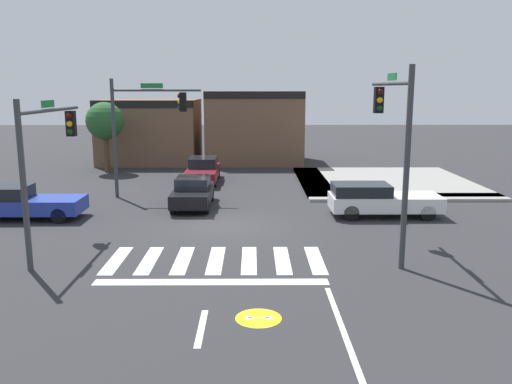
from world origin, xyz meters
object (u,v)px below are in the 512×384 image
object	(u,v)px
roadside_tree	(105,122)
car_maroon	(203,170)
traffic_signal_southwest	(48,146)
car_black	(193,192)
car_white	(379,199)
car_blue	(23,202)
traffic_signal_southeast	(394,128)
traffic_signal_northwest	(144,118)

from	to	relation	value
roadside_tree	car_maroon	bearing A→B (deg)	-29.39
traffic_signal_southwest	car_black	bearing A→B (deg)	-30.74
roadside_tree	traffic_signal_southwest	bearing A→B (deg)	-80.67
car_white	car_black	size ratio (longest dim) A/B	1.16
car_blue	car_maroon	distance (m)	11.35
traffic_signal_southwest	roadside_tree	world-z (taller)	traffic_signal_southwest
traffic_signal_southeast	car_white	size ratio (longest dim) A/B	1.31
car_white	car_maroon	xyz separation A→B (m)	(-8.48, 8.65, -0.02)
traffic_signal_northwest	car_white	distance (m)	12.17
car_maroon	car_black	distance (m)	6.77
traffic_signal_northwest	car_black	xyz separation A→B (m)	(2.63, -2.28, -3.32)
car_white	car_maroon	bearing A→B (deg)	134.43
car_white	roadside_tree	world-z (taller)	roadside_tree
roadside_tree	traffic_signal_northwest	bearing A→B (deg)	-62.80
roadside_tree	traffic_signal_southeast	bearing A→B (deg)	-50.90
car_white	roadside_tree	size ratio (longest dim) A/B	1.03
traffic_signal_southwest	car_maroon	world-z (taller)	traffic_signal_southwest
traffic_signal_northwest	car_blue	distance (m)	7.14
car_blue	car_black	xyz separation A→B (m)	(7.04, 2.26, -0.02)
traffic_signal_southeast	traffic_signal_northwest	xyz separation A→B (m)	(-10.07, 9.34, -0.19)
traffic_signal_southwest	car_white	bearing A→B (deg)	-68.37
car_blue	car_black	distance (m)	7.39
car_blue	traffic_signal_southeast	bearing A→B (deg)	-18.37
car_white	car_maroon	world-z (taller)	car_maroon
car_blue	car_black	world-z (taller)	car_blue
car_maroon	car_black	size ratio (longest dim) A/B	1.17
car_black	traffic_signal_northwest	bearing A→B (deg)	-130.90
traffic_signal_southwest	car_black	distance (m)	8.41
traffic_signal_northwest	traffic_signal_southeast	bearing A→B (deg)	-42.85
traffic_signal_southeast	car_black	world-z (taller)	traffic_signal_southeast
traffic_signal_northwest	car_white	world-z (taller)	traffic_signal_northwest
traffic_signal_southwest	roadside_tree	xyz separation A→B (m)	(-2.85, 17.34, -0.28)
traffic_signal_southeast	roadside_tree	xyz separation A→B (m)	(-14.33, 17.63, -0.87)
car_maroon	car_black	bearing A→B (deg)	1.31
traffic_signal_northwest	car_maroon	size ratio (longest dim) A/B	1.25
roadside_tree	car_blue	bearing A→B (deg)	-90.70
traffic_signal_northwest	car_maroon	bearing A→B (deg)	61.18
traffic_signal_southeast	car_maroon	xyz separation A→B (m)	(-7.60, 13.84, -3.51)
car_black	roadside_tree	world-z (taller)	roadside_tree
traffic_signal_southeast	traffic_signal_southwest	bearing A→B (deg)	88.59
car_maroon	traffic_signal_southeast	bearing A→B (deg)	28.77
car_blue	car_maroon	bearing A→B (deg)	52.66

